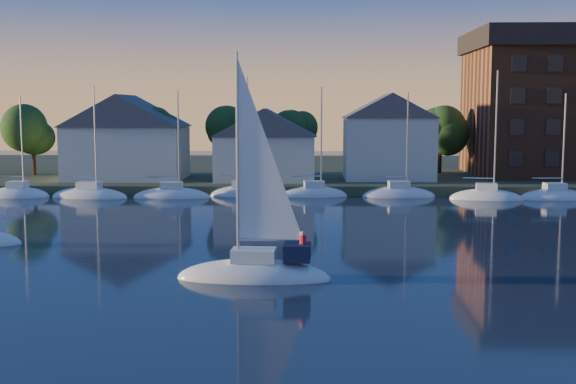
{
  "coord_description": "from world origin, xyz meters",
  "views": [
    {
      "loc": [
        -0.96,
        -24.19,
        9.1
      ],
      "look_at": [
        -2.38,
        22.0,
        3.72
      ],
      "focal_mm": 45.0,
      "sensor_mm": 36.0,
      "label": 1
    }
  ],
  "objects_px": {
    "clubhouse_centre": "(266,144)",
    "hero_sailboat": "(256,269)",
    "clubhouse_west": "(127,136)",
    "clubhouse_east": "(388,135)"
  },
  "relations": [
    {
      "from": "clubhouse_west",
      "to": "clubhouse_east",
      "type": "relative_size",
      "value": 1.3
    },
    {
      "from": "clubhouse_west",
      "to": "clubhouse_east",
      "type": "bearing_deg",
      "value": 1.91
    },
    {
      "from": "clubhouse_west",
      "to": "clubhouse_centre",
      "type": "xyz_separation_m",
      "value": [
        16.0,
        -1.0,
        -0.8
      ]
    },
    {
      "from": "clubhouse_east",
      "to": "hero_sailboat",
      "type": "height_order",
      "value": "hero_sailboat"
    },
    {
      "from": "clubhouse_west",
      "to": "hero_sailboat",
      "type": "distance_m",
      "value": 48.34
    },
    {
      "from": "clubhouse_centre",
      "to": "clubhouse_east",
      "type": "relative_size",
      "value": 1.1
    },
    {
      "from": "clubhouse_centre",
      "to": "hero_sailboat",
      "type": "xyz_separation_m",
      "value": [
        2.18,
        -43.47,
        -4.57
      ]
    },
    {
      "from": "clubhouse_west",
      "to": "clubhouse_east",
      "type": "distance_m",
      "value": 30.02
    },
    {
      "from": "clubhouse_centre",
      "to": "hero_sailboat",
      "type": "distance_m",
      "value": 43.76
    },
    {
      "from": "clubhouse_west",
      "to": "hero_sailboat",
      "type": "height_order",
      "value": "hero_sailboat"
    }
  ]
}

